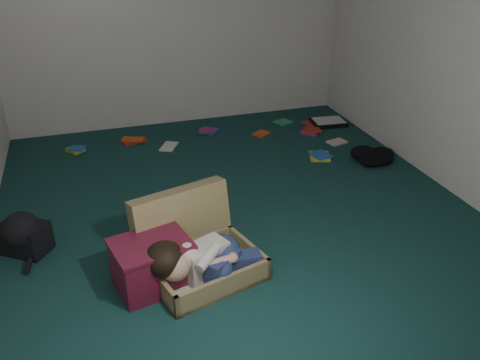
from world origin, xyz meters
TOP-DOWN VIEW (x-y plane):
  - floor at (0.00, 0.00)m, footprint 4.50×4.50m
  - wall_back at (0.00, 2.25)m, footprint 4.50×0.00m
  - wall_front at (0.00, -2.25)m, footprint 4.50×0.00m
  - wall_right at (2.00, 0.00)m, footprint 0.00×4.50m
  - suitcase at (-0.52, -0.72)m, footprint 0.91×0.90m
  - person at (-0.52, -0.92)m, footprint 0.83×0.41m
  - maroon_bin at (-0.84, -0.83)m, footprint 0.58×0.50m
  - backpack at (-1.70, -0.13)m, footprint 0.55×0.53m
  - clothing_pile at (1.70, 0.47)m, footprint 0.47×0.42m
  - paper_tray at (1.70, 1.59)m, footprint 0.43×0.34m
  - book_scatter at (0.55, 1.49)m, footprint 3.03×1.31m

SIDE VIEW (x-z plane):
  - floor at x=0.00m, z-range 0.00..0.00m
  - book_scatter at x=0.55m, z-range 0.00..0.02m
  - paper_tray at x=1.70m, z-range 0.00..0.06m
  - clothing_pile at x=1.70m, z-range 0.00..0.13m
  - backpack at x=-1.70m, z-range 0.00..0.26m
  - suitcase at x=-0.52m, z-range -0.11..0.44m
  - maroon_bin at x=-0.84m, z-range 0.00..0.35m
  - person at x=-0.52m, z-range 0.04..0.38m
  - wall_back at x=0.00m, z-range -0.95..3.55m
  - wall_front at x=0.00m, z-range -0.95..3.55m
  - wall_right at x=2.00m, z-range -0.95..3.55m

